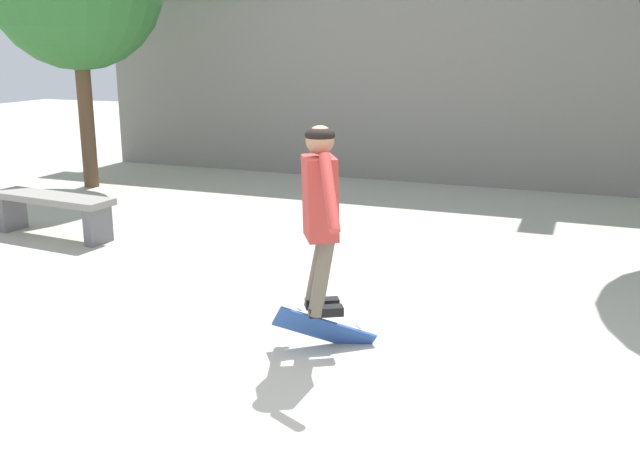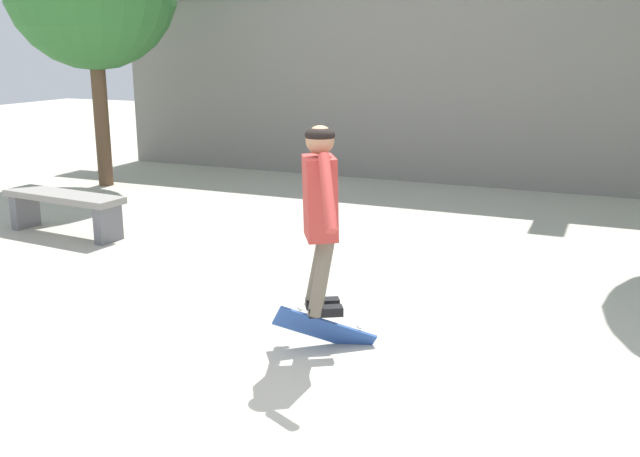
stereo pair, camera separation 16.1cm
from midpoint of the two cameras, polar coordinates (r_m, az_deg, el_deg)
ground_plane at (r=5.08m, az=-3.57°, el=-12.16°), size 40.00×40.00×0.00m
building_backdrop at (r=11.99m, az=12.37°, el=11.96°), size 14.51×0.52×4.79m
park_bench at (r=9.22m, az=-21.10°, el=1.65°), size 1.70×0.58×0.52m
skater at (r=5.22m, az=-0.87°, el=1.94°), size 0.71×1.13×1.42m
skateboard_flipping at (r=5.56m, az=-0.47°, el=-8.10°), size 0.76×0.44×0.46m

